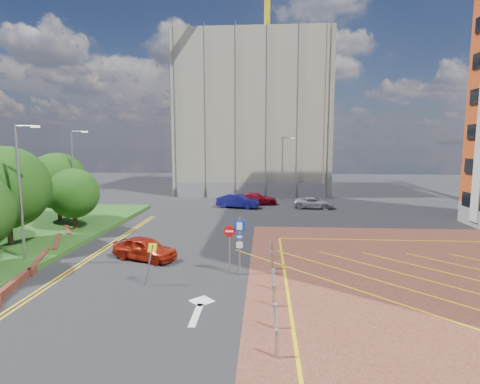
# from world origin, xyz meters

# --- Properties ---
(ground) EXTENTS (140.00, 140.00, 0.00)m
(ground) POSITION_xyz_m (0.00, 0.00, 0.00)
(ground) COLOR black
(ground) RESTS_ON ground
(retaining_wall) EXTENTS (6.06, 20.33, 0.40)m
(retaining_wall) POSITION_xyz_m (-11.80, 2.00, 0.20)
(retaining_wall) COLOR brown
(retaining_wall) RESTS_ON ground
(tree_b) EXTENTS (5.60, 5.60, 6.74)m
(tree_b) POSITION_xyz_m (-15.50, 5.00, 4.24)
(tree_b) COLOR #3D2B1C
(tree_b) RESTS_ON grass_bed
(tree_c) EXTENTS (4.00, 4.00, 4.90)m
(tree_c) POSITION_xyz_m (-13.50, 10.00, 3.19)
(tree_c) COLOR #3D2B1C
(tree_c) RESTS_ON grass_bed
(tree_d) EXTENTS (5.00, 5.00, 6.08)m
(tree_d) POSITION_xyz_m (-16.50, 13.00, 3.87)
(tree_d) COLOR #3D2B1C
(tree_d) RESTS_ON grass_bed
(lamp_left_near) EXTENTS (1.53, 0.16, 8.00)m
(lamp_left_near) POSITION_xyz_m (-12.42, 2.00, 4.66)
(lamp_left_near) COLOR #9EA0A8
(lamp_left_near) RESTS_ON grass_bed
(lamp_left_far) EXTENTS (1.53, 0.16, 8.00)m
(lamp_left_far) POSITION_xyz_m (-14.42, 12.00, 4.66)
(lamp_left_far) COLOR #9EA0A8
(lamp_left_far) RESTS_ON grass_bed
(lamp_back) EXTENTS (1.53, 0.16, 8.00)m
(lamp_back) POSITION_xyz_m (4.08, 28.00, 4.36)
(lamp_back) COLOR #9EA0A8
(lamp_back) RESTS_ON ground
(sign_cluster) EXTENTS (1.17, 0.12, 3.20)m
(sign_cluster) POSITION_xyz_m (0.30, 0.98, 1.95)
(sign_cluster) COLOR #9EA0A8
(sign_cluster) RESTS_ON ground
(warning_sign) EXTENTS (0.68, 0.40, 2.25)m
(warning_sign) POSITION_xyz_m (-3.90, -0.91, 1.43)
(warning_sign) COLOR #9EA0A8
(warning_sign) RESTS_ON ground
(bollard_row) EXTENTS (0.14, 11.14, 0.90)m
(bollard_row) POSITION_xyz_m (2.30, -1.67, 0.47)
(bollard_row) COLOR #9EA0A8
(bollard_row) RESTS_ON forecourt
(construction_building) EXTENTS (21.20, 19.20, 22.00)m
(construction_building) POSITION_xyz_m (0.00, 40.00, 11.00)
(construction_building) COLOR #AFA68F
(construction_building) RESTS_ON ground
(tower_crane) EXTENTS (1.60, 35.00, 35.40)m
(tower_crane) POSITION_xyz_m (2.00, 39.44, 25.85)
(tower_crane) COLOR yellow
(tower_crane) RESTS_ON ground
(construction_fence) EXTENTS (21.60, 0.06, 2.00)m
(construction_fence) POSITION_xyz_m (1.00, 30.00, 1.00)
(construction_fence) COLOR gray
(construction_fence) RESTS_ON ground
(car_red_left) EXTENTS (4.49, 3.06, 1.42)m
(car_red_left) POSITION_xyz_m (-5.57, 3.32, 0.71)
(car_red_left) COLOR #9E1E0D
(car_red_left) RESTS_ON ground
(car_blue_back) EXTENTS (4.96, 2.73, 1.55)m
(car_blue_back) POSITION_xyz_m (-1.14, 22.42, 0.77)
(car_blue_back) COLOR navy
(car_blue_back) RESTS_ON ground
(car_red_back) EXTENTS (5.20, 3.15, 1.41)m
(car_red_back) POSITION_xyz_m (0.89, 24.65, 0.70)
(car_red_back) COLOR #A70E1D
(car_red_back) RESTS_ON ground
(car_silver_back) EXTENTS (4.61, 2.44, 1.23)m
(car_silver_back) POSITION_xyz_m (7.25, 22.65, 0.62)
(car_silver_back) COLOR silver
(car_silver_back) RESTS_ON ground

